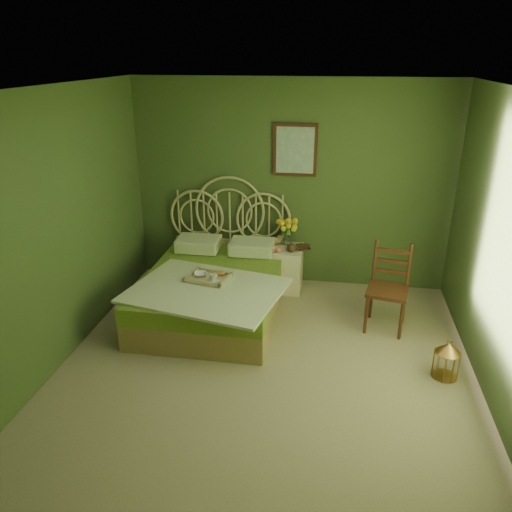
% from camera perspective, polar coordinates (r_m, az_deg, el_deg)
% --- Properties ---
extents(floor, '(4.50, 4.50, 0.00)m').
position_cam_1_polar(floor, '(4.87, 0.80, -13.74)').
color(floor, tan).
rests_on(floor, ground).
extents(ceiling, '(4.50, 4.50, 0.00)m').
position_cam_1_polar(ceiling, '(3.94, 1.01, 18.45)').
color(ceiling, silver).
rests_on(ceiling, wall_back).
extents(wall_back, '(4.00, 0.00, 4.00)m').
position_cam_1_polar(wall_back, '(6.36, 3.91, 8.06)').
color(wall_back, '#4B5E31').
rests_on(wall_back, floor).
extents(wall_left, '(0.00, 4.50, 4.50)m').
position_cam_1_polar(wall_left, '(4.92, -22.83, 1.96)').
color(wall_left, '#4B5E31').
rests_on(wall_left, floor).
extents(wall_art, '(0.54, 0.04, 0.64)m').
position_cam_1_polar(wall_art, '(6.24, 4.49, 11.98)').
color(wall_art, '#3D1F10').
rests_on(wall_art, wall_back).
extents(bed, '(1.77, 2.24, 1.39)m').
position_cam_1_polar(bed, '(5.89, -4.85, -3.51)').
color(bed, '#A78753').
rests_on(bed, floor).
extents(nightstand, '(0.50, 0.50, 0.98)m').
position_cam_1_polar(nightstand, '(6.43, 3.09, -0.70)').
color(nightstand, '#F3E8C5').
rests_on(nightstand, floor).
extents(chair, '(0.50, 0.50, 0.97)m').
position_cam_1_polar(chair, '(5.65, 14.81, -2.81)').
color(chair, '#3D1F10').
rests_on(chair, floor).
extents(birdcage, '(0.24, 0.24, 0.36)m').
position_cam_1_polar(birdcage, '(5.11, 20.94, -11.09)').
color(birdcage, '#AF7638').
rests_on(birdcage, floor).
extents(book_lower, '(0.21, 0.25, 0.02)m').
position_cam_1_polar(book_lower, '(6.34, 4.71, 0.97)').
color(book_lower, '#381E0F').
rests_on(book_lower, nightstand).
extents(book_upper, '(0.18, 0.23, 0.02)m').
position_cam_1_polar(book_upper, '(6.33, 4.71, 1.14)').
color(book_upper, '#472819').
rests_on(book_upper, nightstand).
extents(cereal_bowl, '(0.18, 0.18, 0.04)m').
position_cam_1_polar(cereal_bowl, '(5.62, -6.36, -2.09)').
color(cereal_bowl, white).
rests_on(cereal_bowl, bed).
extents(coffee_cup, '(0.09, 0.09, 0.08)m').
position_cam_1_polar(coffee_cup, '(5.47, -4.86, -2.49)').
color(coffee_cup, white).
rests_on(coffee_cup, bed).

